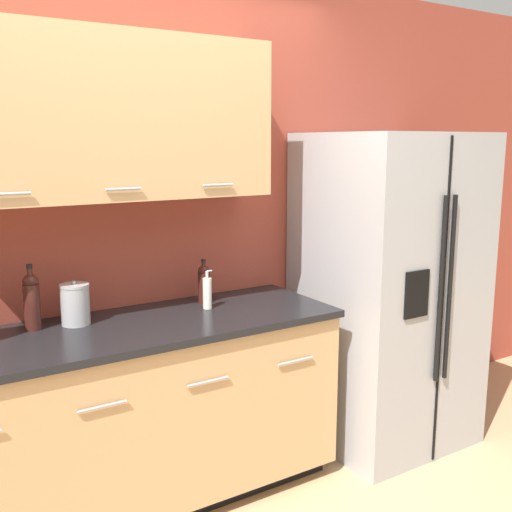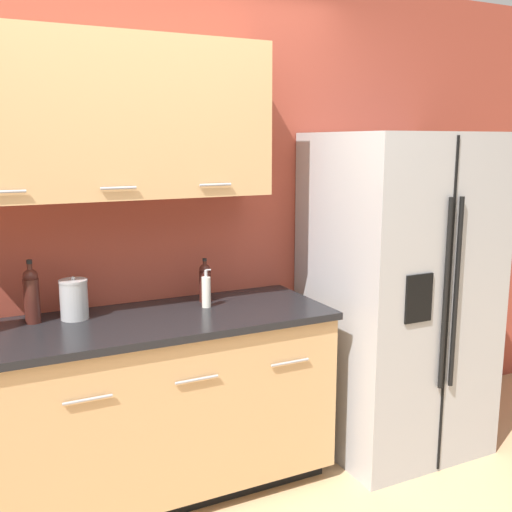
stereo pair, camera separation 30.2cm
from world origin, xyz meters
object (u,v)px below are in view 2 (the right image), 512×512
wine_bottle (32,294)px  steel_canister (74,299)px  soap_dispenser (206,291)px  oil_bottle (205,282)px  refrigerator (396,293)px

wine_bottle → steel_canister: bearing=-6.7°
soap_dispenser → steel_canister: steel_canister is taller
wine_bottle → steel_canister: size_ratio=1.44×
oil_bottle → refrigerator: bearing=-13.1°
refrigerator → steel_canister: bearing=172.5°
wine_bottle → oil_bottle: wine_bottle is taller
oil_bottle → steel_canister: oil_bottle is taller
refrigerator → soap_dispenser: refrigerator is taller
soap_dispenser → oil_bottle: (0.03, 0.10, 0.02)m
soap_dispenser → oil_bottle: oil_bottle is taller
soap_dispenser → refrigerator: bearing=-7.4°
soap_dispenser → steel_canister: 0.63m
oil_bottle → steel_canister: size_ratio=1.12×
wine_bottle → oil_bottle: size_ratio=1.29×
oil_bottle → wine_bottle: bearing=179.9°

